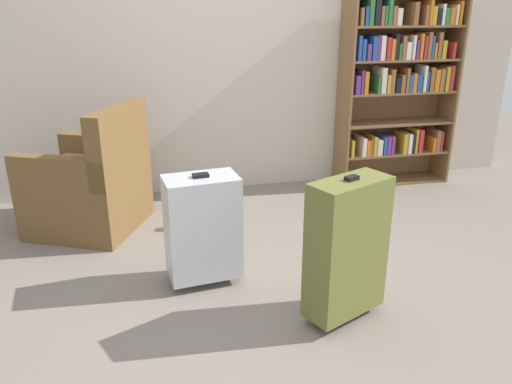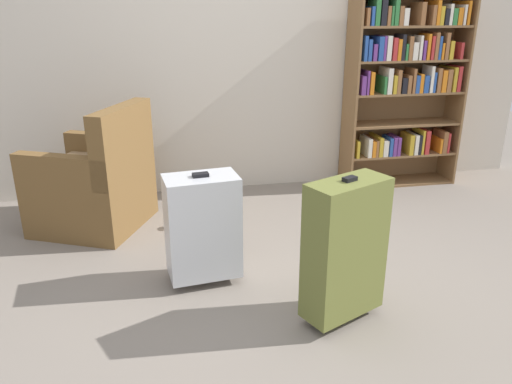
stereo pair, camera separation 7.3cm
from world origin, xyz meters
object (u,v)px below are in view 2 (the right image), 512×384
at_px(mug, 180,222).
at_px(suitcase_silver, 203,226).
at_px(suitcase_olive, 345,249).
at_px(bookshelf, 404,82).
at_px(armchair, 96,185).

bearing_deg(mug, suitcase_silver, -82.58).
bearing_deg(suitcase_silver, suitcase_olive, -38.71).
relative_size(bookshelf, mug, 13.63).
bearing_deg(bookshelf, suitcase_silver, -143.28).
bearing_deg(suitcase_olive, suitcase_silver, 141.29).
relative_size(armchair, suitcase_silver, 1.38).
relative_size(bookshelf, suitcase_olive, 2.09).
bearing_deg(suitcase_silver, bookshelf, 36.72).
bearing_deg(bookshelf, armchair, -169.71).
distance_m(armchair, suitcase_silver, 1.17).
bearing_deg(suitcase_olive, mug, 120.18).
xyz_separation_m(armchair, suitcase_olive, (1.34, -1.48, 0.09)).
bearing_deg(armchair, bookshelf, 10.29).
height_order(bookshelf, armchair, bookshelf).
xyz_separation_m(armchair, mug, (0.58, -0.17, -0.27)).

